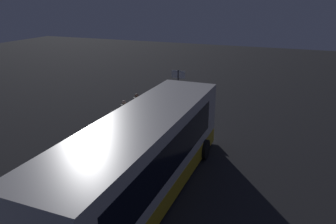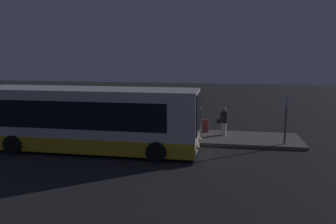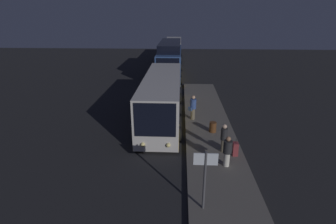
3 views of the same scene
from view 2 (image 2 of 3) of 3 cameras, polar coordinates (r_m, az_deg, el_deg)
name	(u,v)px [view 2 (image 2 of 3)]	position (r m, az deg, el deg)	size (l,w,h in m)	color
ground	(104,150)	(16.61, -11.17, -6.55)	(80.00, 80.00, 0.00)	#232326
platform	(123,134)	(19.44, -7.88, -3.78)	(20.00, 3.07, 0.17)	#605B56
bus_lead	(88,120)	(16.47, -13.81, -1.36)	(10.83, 2.79, 3.07)	silver
passenger_boarding	(114,120)	(18.34, -9.42, -1.43)	(0.68, 0.66, 1.74)	#6B604C
passenger_waiting	(199,119)	(18.83, 5.41, -1.21)	(0.49, 0.49, 1.60)	#6B604C
passenger_with_bags	(224,120)	(18.75, 9.68, -1.46)	(0.69, 0.58, 1.59)	silver
suitcase	(206,126)	(19.48, 6.56, -2.39)	(0.36, 0.27, 0.96)	maroon
sign_post	(286,113)	(17.53, 19.91, -0.12)	(0.10, 0.88, 2.46)	#4C4C51
trash_bin	(155,128)	(19.03, -2.24, -2.74)	(0.44, 0.44, 0.65)	#593319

